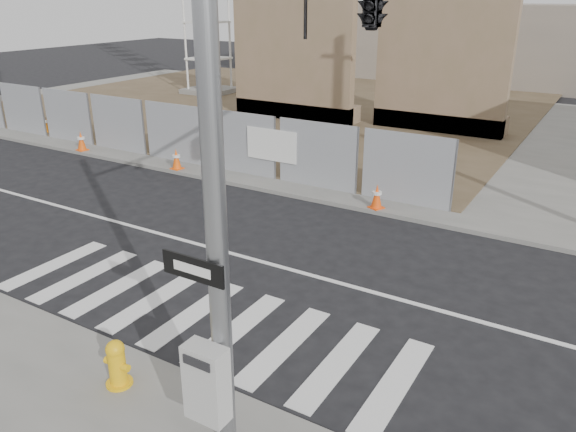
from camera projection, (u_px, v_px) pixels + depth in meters
The scene contains 11 objects.
ground at pixel (266, 263), 12.57m from camera, with size 100.00×100.00×0.00m, color black.
sidewalk_far at pixel (447, 135), 23.70m from camera, with size 50.00×20.00×0.12m, color slate.
signal_pole at pixel (330, 57), 7.98m from camera, with size 0.96×5.87×7.00m.
chain_link_fence at pixel (114, 123), 20.92m from camera, with size 24.60×0.04×2.00m, color gray.
concrete_wall_left at pixel (293, 47), 25.09m from camera, with size 6.00×1.30×8.00m.
concrete_wall_right at pixel (443, 53), 22.78m from camera, with size 5.50×1.30×8.00m.
fire_hydrant at pixel (117, 363), 8.35m from camera, with size 0.47×0.44×0.76m.
traffic_cone_a at pixel (48, 124), 23.72m from camera, with size 0.49×0.49×0.75m.
traffic_cone_b at pixel (81, 141), 21.02m from camera, with size 0.43×0.43×0.72m.
traffic_cone_c at pixel (176, 159), 18.79m from camera, with size 0.39×0.39×0.69m.
traffic_cone_d at pixel (377, 197), 15.34m from camera, with size 0.46×0.46×0.68m.
Camera 1 is at (6.23, -9.43, 5.62)m, focal length 35.00 mm.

